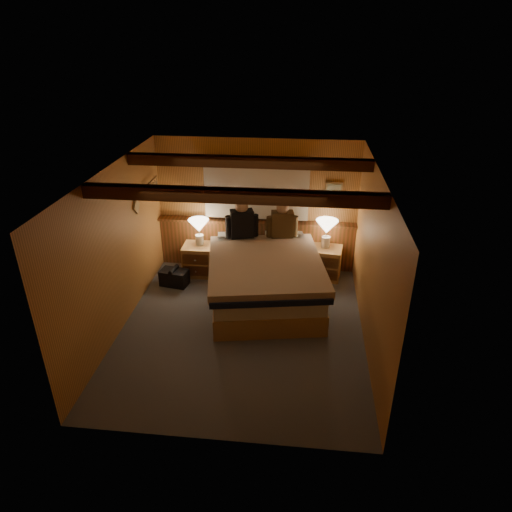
# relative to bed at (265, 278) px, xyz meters

# --- Properties ---
(floor) EXTENTS (4.20, 4.20, 0.00)m
(floor) POSITION_rel_bed_xyz_m (-0.27, -0.84, -0.41)
(floor) COLOR #494E56
(floor) RESTS_ON ground
(ceiling) EXTENTS (4.20, 4.20, 0.00)m
(ceiling) POSITION_rel_bed_xyz_m (-0.27, -0.84, 1.99)
(ceiling) COLOR #B89245
(ceiling) RESTS_ON wall_back
(wall_back) EXTENTS (3.60, 0.00, 3.60)m
(wall_back) POSITION_rel_bed_xyz_m (-0.27, 1.26, 0.79)
(wall_back) COLOR #CC8E49
(wall_back) RESTS_ON floor
(wall_left) EXTENTS (0.00, 4.20, 4.20)m
(wall_left) POSITION_rel_bed_xyz_m (-2.07, -0.84, 0.79)
(wall_left) COLOR #CC8E49
(wall_left) RESTS_ON floor
(wall_right) EXTENTS (0.00, 4.20, 4.20)m
(wall_right) POSITION_rel_bed_xyz_m (1.53, -0.84, 0.79)
(wall_right) COLOR #CC8E49
(wall_right) RESTS_ON floor
(wall_front) EXTENTS (3.60, 0.00, 3.60)m
(wall_front) POSITION_rel_bed_xyz_m (-0.27, -2.94, 0.79)
(wall_front) COLOR #CC8E49
(wall_front) RESTS_ON floor
(wainscot) EXTENTS (3.60, 0.23, 0.94)m
(wainscot) POSITION_rel_bed_xyz_m (-0.27, 1.19, 0.08)
(wainscot) COLOR brown
(wainscot) RESTS_ON wall_back
(curtain_window) EXTENTS (2.18, 0.09, 1.11)m
(curtain_window) POSITION_rel_bed_xyz_m (-0.27, 1.18, 1.12)
(curtain_window) COLOR #482612
(curtain_window) RESTS_ON wall_back
(ceiling_beams) EXTENTS (3.60, 1.65, 0.16)m
(ceiling_beams) POSITION_rel_bed_xyz_m (-0.27, -0.69, 1.90)
(ceiling_beams) COLOR #482612
(ceiling_beams) RESTS_ON ceiling
(coat_rail) EXTENTS (0.05, 0.55, 0.24)m
(coat_rail) POSITION_rel_bed_xyz_m (-1.99, 0.73, 1.26)
(coat_rail) COLOR silver
(coat_rail) RESTS_ON wall_left
(framed_print) EXTENTS (0.30, 0.04, 0.25)m
(framed_print) POSITION_rel_bed_xyz_m (1.08, 1.23, 1.14)
(framed_print) COLOR tan
(framed_print) RESTS_ON wall_back
(bed) EXTENTS (2.09, 2.55, 0.78)m
(bed) POSITION_rel_bed_xyz_m (0.00, 0.00, 0.00)
(bed) COLOR tan
(bed) RESTS_ON floor
(nightstand_left) EXTENTS (0.52, 0.47, 0.57)m
(nightstand_left) POSITION_rel_bed_xyz_m (-1.29, 0.77, -0.12)
(nightstand_left) COLOR tan
(nightstand_left) RESTS_ON floor
(nightstand_right) EXTENTS (0.59, 0.54, 0.58)m
(nightstand_right) POSITION_rel_bed_xyz_m (1.02, 0.89, -0.12)
(nightstand_right) COLOR tan
(nightstand_right) RESTS_ON floor
(lamp_left) EXTENTS (0.37, 0.37, 0.48)m
(lamp_left) POSITION_rel_bed_xyz_m (-1.25, 0.82, 0.50)
(lamp_left) COLOR silver
(lamp_left) RESTS_ON nightstand_left
(lamp_right) EXTENTS (0.39, 0.39, 0.51)m
(lamp_right) POSITION_rel_bed_xyz_m (0.99, 0.95, 0.53)
(lamp_right) COLOR silver
(lamp_right) RESTS_ON nightstand_right
(person_left) EXTENTS (0.56, 0.32, 0.70)m
(person_left) POSITION_rel_bed_xyz_m (-0.48, 0.79, 0.65)
(person_left) COLOR black
(person_left) RESTS_ON bed
(person_right) EXTENTS (0.54, 0.27, 0.67)m
(person_right) POSITION_rel_bed_xyz_m (0.22, 0.87, 0.63)
(person_right) COLOR #49361D
(person_right) RESTS_ON bed
(duffel_bag) EXTENTS (0.51, 0.36, 0.34)m
(duffel_bag) POSITION_rel_bed_xyz_m (-1.62, 0.32, -0.26)
(duffel_bag) COLOR black
(duffel_bag) RESTS_ON floor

